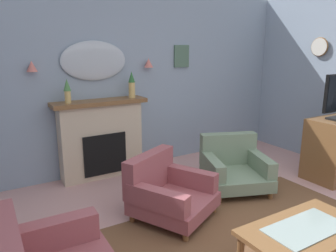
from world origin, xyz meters
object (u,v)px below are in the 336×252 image
object	(u,v)px
mantel_vase_right	(67,90)
framed_picture	(182,56)
fireplace	(101,140)
mantel_vase_centre	(132,84)
wall_clock	(320,47)
armchair_near_fireplace	(167,191)
wall_mirror	(94,61)
armchair_in_corner	(234,166)
tv_cabinet	(335,149)
wall_sconce_left	(32,66)
wall_sconce_right	(149,63)
coffee_table	(305,234)

from	to	relation	value
mantel_vase_right	framed_picture	distance (m)	2.00
fireplace	mantel_vase_centre	xyz separation A→B (m)	(0.50, -0.03, 0.79)
wall_clock	armchair_near_fireplace	bearing A→B (deg)	-171.74
framed_picture	mantel_vase_right	bearing A→B (deg)	-174.73
fireplace	wall_mirror	xyz separation A→B (m)	(-0.00, 0.14, 1.14)
mantel_vase_right	armchair_in_corner	bearing A→B (deg)	-34.77
mantel_vase_right	wall_clock	world-z (taller)	wall_clock
wall_clock	tv_cabinet	bearing A→B (deg)	-123.04
wall_mirror	wall_sconce_left	distance (m)	0.85
mantel_vase_centre	framed_picture	bearing A→B (deg)	10.20
wall_sconce_left	wall_clock	bearing A→B (deg)	-15.12
mantel_vase_centre	wall_mirror	bearing A→B (deg)	161.22
wall_mirror	tv_cabinet	xyz separation A→B (m)	(2.89, -1.98, -1.26)
wall_sconce_right	wall_mirror	bearing A→B (deg)	176.63
coffee_table	wall_sconce_left	bearing A→B (deg)	116.89
mantel_vase_centre	wall_sconce_left	xyz separation A→B (m)	(-1.35, 0.12, 0.30)
armchair_in_corner	wall_mirror	bearing A→B (deg)	133.97
armchair_near_fireplace	coffee_table	bearing A→B (deg)	-71.82
mantel_vase_right	wall_mirror	distance (m)	0.61
wall_sconce_left	tv_cabinet	distance (m)	4.38
fireplace	mantel_vase_right	distance (m)	0.89
fireplace	tv_cabinet	bearing A→B (deg)	-32.49
wall_clock	armchair_in_corner	world-z (taller)	wall_clock
coffee_table	armchair_near_fireplace	distance (m)	1.53
mantel_vase_right	wall_sconce_left	bearing A→B (deg)	163.30
armchair_near_fireplace	wall_sconce_right	bearing A→B (deg)	68.79
wall_mirror	wall_clock	distance (m)	3.61
framed_picture	coffee_table	world-z (taller)	framed_picture
fireplace	wall_sconce_left	distance (m)	1.38
coffee_table	fireplace	bearing A→B (deg)	103.32
wall_sconce_left	coffee_table	size ratio (longest dim) A/B	0.13
framed_picture	tv_cabinet	bearing A→B (deg)	-55.10
fireplace	framed_picture	world-z (taller)	framed_picture
wall_clock	armchair_in_corner	bearing A→B (deg)	-172.45
wall_sconce_left	fireplace	bearing A→B (deg)	-6.16
fireplace	wall_sconce_right	xyz separation A→B (m)	(0.85, 0.09, 1.09)
armchair_in_corner	mantel_vase_right	bearing A→B (deg)	145.23
fireplace	armchair_near_fireplace	xyz separation A→B (m)	(0.23, -1.52, -0.27)
mantel_vase_right	wall_mirror	world-z (taller)	wall_mirror
fireplace	wall_mirror	size ratio (longest dim) A/B	1.42
wall_mirror	mantel_vase_centre	bearing A→B (deg)	-18.78
wall_mirror	wall_sconce_right	xyz separation A→B (m)	(0.85, -0.05, -0.05)
fireplace	framed_picture	size ratio (longest dim) A/B	3.78
fireplace	wall_sconce_left	world-z (taller)	wall_sconce_left
tv_cabinet	framed_picture	bearing A→B (deg)	124.90
fireplace	wall_clock	distance (m)	3.80
mantel_vase_centre	wall_mirror	size ratio (longest dim) A/B	0.41
wall_sconce_right	armchair_near_fireplace	xyz separation A→B (m)	(-0.62, -1.61, -1.35)
armchair_in_corner	armchair_near_fireplace	distance (m)	1.20
mantel_vase_right	wall_mirror	xyz separation A→B (m)	(0.45, 0.17, 0.37)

